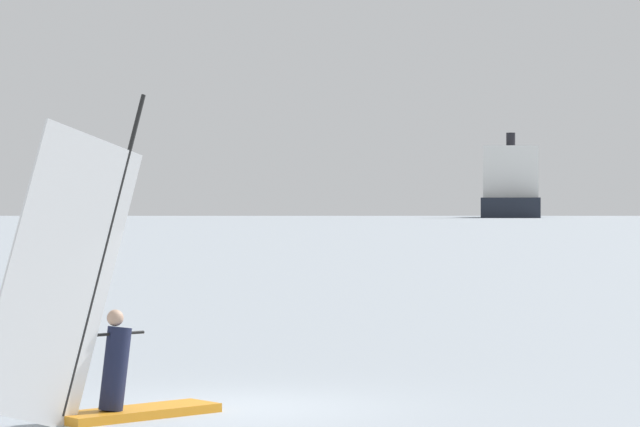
# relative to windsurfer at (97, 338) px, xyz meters

# --- Properties ---
(ground_plane) EXTENTS (4000.00, 4000.00, 0.00)m
(ground_plane) POSITION_rel_windsurfer_xyz_m (1.57, 1.50, -1.09)
(ground_plane) COLOR #9EA8B2
(windsurfer) EXTENTS (2.74, 2.90, 4.40)m
(windsurfer) POSITION_rel_windsurfer_xyz_m (0.00, 0.00, 0.00)
(windsurfer) COLOR orange
(windsurfer) RESTS_ON ground_plane
(cargo_ship) EXTENTS (31.51, 155.30, 37.96)m
(cargo_ship) POSITION_rel_windsurfer_xyz_m (29.15, 694.85, 8.38)
(cargo_ship) COLOR black
(cargo_ship) RESTS_ON ground_plane
(distant_headland) EXTENTS (715.41, 455.10, 41.33)m
(distant_headland) POSITION_rel_windsurfer_xyz_m (0.83, 1544.99, 19.58)
(distant_headland) COLOR #60665B
(distant_headland) RESTS_ON ground_plane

